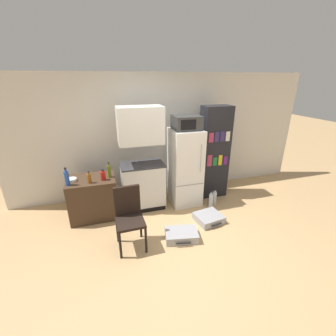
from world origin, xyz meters
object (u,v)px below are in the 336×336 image
Objects in this scene: suitcase_large_flat at (181,235)px; microwave at (186,122)px; bottle_olive_oil at (109,171)px; refrigerator at (185,167)px; bottle_amber_beer at (89,178)px; water_bottle_front at (211,200)px; side_table at (93,197)px; water_bottle_middle at (214,197)px; bottle_blue_soda at (67,178)px; chair at (129,213)px; kitchen_hutch at (142,164)px; bottle_ketchup_red at (103,176)px; bookshelf at (214,153)px; bowl at (72,180)px; suitcase_small_flat at (209,218)px.

microwave is at bearing 78.48° from suitcase_large_flat.
refrigerator is at bearing 1.76° from bottle_olive_oil.
bottle_amber_beer reaches higher than suitcase_large_flat.
microwave reaches higher than bottle_olive_oil.
refrigerator is 4.31× the size of water_bottle_front.
water_bottle_middle is (2.32, -0.25, -0.24)m from side_table.
bottle_blue_soda is 1.22m from chair.
side_table is 2.35m from water_bottle_middle.
bottle_amber_beer reaches higher than side_table.
microwave reaches higher than side_table.
bottle_olive_oil is 0.37m from bottle_amber_beer.
bottle_amber_beer is 0.22× the size of chair.
bottle_blue_soda is (-2.11, -0.18, -0.75)m from microwave.
kitchen_hutch is at bearing 161.85° from water_bottle_front.
bottle_blue_soda is at bearing -174.94° from bottle_ketchup_red.
bottle_ketchup_red is 0.55× the size of water_bottle_front.
bottle_olive_oil is (-1.44, -0.04, 0.11)m from refrigerator.
bookshelf reaches higher than bottle_amber_beer.
refrigerator is at bearing 6.09° from bottle_amber_beer.
bottle_amber_beer is at bearing -164.79° from bottle_ketchup_red.
bookshelf reaches higher than refrigerator.
microwave is 2.24m from bowl.
refrigerator is 0.71m from bookshelf.
refrigerator reaches higher than side_table.
bottle_olive_oil is at bearing 173.79° from water_bottle_middle.
bottle_olive_oil reaches higher than water_bottle_middle.
bottle_blue_soda reaches higher than bottle_amber_beer.
suitcase_small_flat is (1.94, -0.78, -0.31)m from side_table.
suitcase_large_flat is (1.62, -1.07, -0.70)m from bowl.
kitchen_hutch reaches higher than microwave.
bowl is (-1.23, -0.08, -0.12)m from kitchen_hutch.
suitcase_large_flat is at bearing -112.54° from microwave.
bottle_ketchup_red is at bearing -143.08° from bottle_olive_oil.
suitcase_large_flat is 1.15m from water_bottle_front.
chair is 1.97m from water_bottle_middle.
bottle_amber_beer is at bearing -1.81° from bottle_blue_soda.
bottle_blue_soda is at bearing 178.23° from water_bottle_middle.
microwave is 2.52× the size of bottle_ketchup_red.
microwave is 0.25× the size of bookshelf.
kitchen_hutch is 0.61m from bottle_olive_oil.
bottle_olive_oil is at bearing -5.64° from side_table.
suitcase_small_flat is (0.63, 0.30, -0.00)m from suitcase_large_flat.
chair is (-1.24, -0.96, -0.20)m from refrigerator.
bottle_blue_soda is at bearing 175.85° from water_bottle_front.
bookshelf is 2.76m from bowl.
kitchen_hutch is at bearing 3.89° from side_table.
bottle_olive_oil is 0.81× the size of water_bottle_front.
microwave is 1.62m from water_bottle_middle.
bookshelf is 2.02× the size of chair.
bottle_amber_beer is at bearing 175.49° from water_bottle_front.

